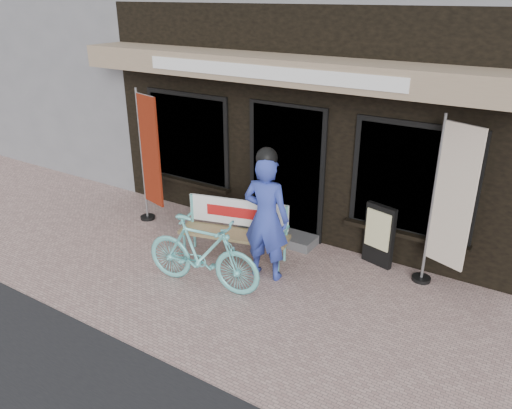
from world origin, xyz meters
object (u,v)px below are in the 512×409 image
Objects in this scene: person at (266,216)px; bicycle at (202,253)px; menu_stand at (379,235)px; bench at (236,225)px; nobori_cream at (449,206)px; nobori_red at (149,158)px.

bicycle is at bearing -137.28° from person.
person is 2.01× the size of menu_stand.
bicycle reaches higher than bench.
nobori_cream reaches higher than person.
nobori_red is (-1.99, 1.16, 0.69)m from bicycle.
nobori_cream is (2.73, 1.66, 0.72)m from bicycle.
nobori_cream reaches higher than bicycle.
bench is 0.94m from bicycle.
nobori_cream is (4.72, 0.51, 0.03)m from nobori_red.
person is (0.67, -0.23, 0.41)m from bench.
nobori_cream is at bearing -0.11° from bench.
bench is at bearing -143.88° from nobori_cream.
nobori_cream is 1.20m from menu_stand.
bicycle is 0.73× the size of nobori_red.
nobori_cream is at bearing 16.45° from person.
person is at bearing -134.25° from nobori_cream.
person is at bearing -121.60° from menu_stand.
nobori_cream is (2.83, 0.73, 0.70)m from bench.
nobori_red is (-1.90, 0.22, 0.68)m from bench.
bicycle is 3.28m from nobori_cream.
bicycle is at bearing -15.39° from nobori_red.
menu_stand is at bearing 35.55° from person.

